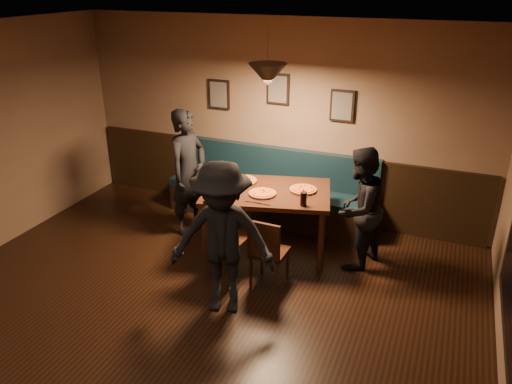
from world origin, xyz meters
TOP-DOWN VIEW (x-y plane):
  - floor at (0.00, 0.00)m, footprint 7.00×7.00m
  - ceiling at (0.00, 0.00)m, footprint 7.00×7.00m
  - wall_back at (0.00, 3.50)m, footprint 6.00×0.00m
  - wainscot at (0.00, 3.47)m, footprint 5.88×0.06m
  - booth_bench at (0.00, 3.20)m, footprint 3.00×0.60m
  - picture_left at (-0.90, 3.47)m, footprint 0.32×0.04m
  - picture_center at (0.00, 3.47)m, footprint 0.32×0.04m
  - picture_right at (0.90, 3.47)m, footprint 0.32×0.04m
  - pendant_lamp at (0.27, 2.36)m, footprint 0.44×0.44m
  - dining_table at (0.27, 2.36)m, footprint 1.76×1.36m
  - chair_near_left at (0.07, 1.70)m, footprint 0.46×0.46m
  - chair_near_right at (0.58, 1.64)m, footprint 0.39×0.39m
  - diner_left at (-0.89, 2.46)m, footprint 0.52×0.69m
  - diner_right at (1.41, 2.42)m, footprint 0.79×0.88m
  - diner_front at (0.30, 1.02)m, footprint 1.20×0.87m
  - pizza_a at (-0.11, 2.48)m, footprint 0.49×0.49m
  - pizza_b at (0.27, 2.21)m, footprint 0.43×0.43m
  - pizza_c at (0.70, 2.51)m, footprint 0.42×0.42m
  - soda_glass at (0.82, 2.10)m, footprint 0.10×0.10m
  - tabasco_bottle at (0.76, 2.31)m, footprint 0.03×0.03m
  - napkin_a at (-0.29, 2.65)m, footprint 0.14×0.14m
  - napkin_b at (-0.28, 2.03)m, footprint 0.16×0.16m
  - cutlery_set at (0.31, 1.95)m, footprint 0.21×0.03m

SIDE VIEW (x-z plane):
  - floor at x=0.00m, z-range 0.00..0.00m
  - dining_table at x=0.27m, z-range 0.00..0.83m
  - chair_near_right at x=0.58m, z-range 0.00..0.85m
  - chair_near_left at x=0.07m, z-range 0.00..0.97m
  - wainscot at x=0.00m, z-range 0.00..1.00m
  - booth_bench at x=0.00m, z-range 0.00..1.00m
  - diner_right at x=1.41m, z-range 0.00..1.51m
  - diner_front at x=0.30m, z-range 0.00..1.66m
  - cutlery_set at x=0.31m, z-range 0.83..0.84m
  - napkin_a at x=-0.29m, z-range 0.83..0.84m
  - napkin_b at x=-0.28m, z-range 0.83..0.84m
  - pizza_c at x=0.70m, z-range 0.83..0.87m
  - pizza_b at x=0.27m, z-range 0.83..0.87m
  - pizza_a at x=-0.11m, z-range 0.83..0.87m
  - diner_left at x=-0.89m, z-range 0.00..1.72m
  - tabasco_bottle at x=0.76m, z-range 0.83..0.95m
  - soda_glass at x=0.82m, z-range 0.83..1.00m
  - wall_back at x=0.00m, z-range -1.60..4.40m
  - picture_left at x=-0.90m, z-range 1.49..1.91m
  - picture_right at x=0.90m, z-range 1.49..1.91m
  - picture_center at x=0.00m, z-range 1.64..2.06m
  - pendant_lamp at x=0.27m, z-range 2.12..2.38m
  - ceiling at x=0.00m, z-range 2.80..2.80m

